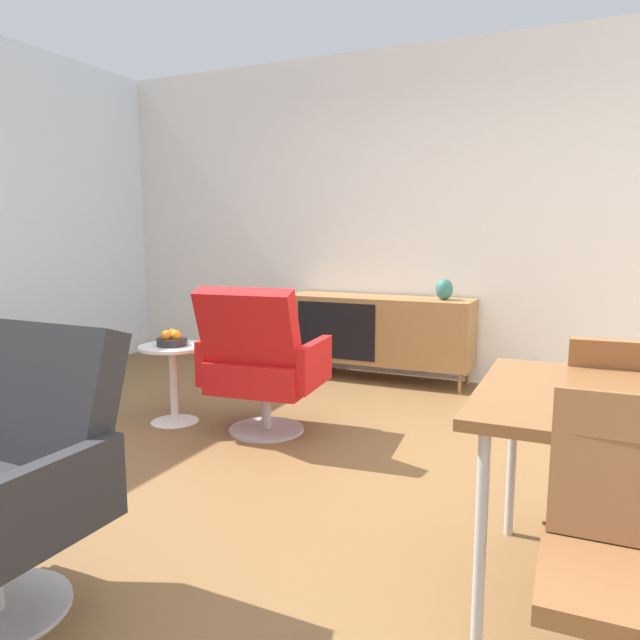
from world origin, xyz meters
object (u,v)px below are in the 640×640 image
(vase_cobalt, at_px, (444,289))
(lounge_chair_red, at_px, (261,361))
(dining_chair_front_left, at_px, (628,565))
(fruit_bowl, at_px, (172,339))
(sideboard, at_px, (378,329))
(side_table_round, at_px, (173,375))
(dining_chair_back_left, at_px, (613,427))
(armchair_black_shell, at_px, (4,472))
(magazine_stack, at_px, (32,393))

(vase_cobalt, distance_m, lounge_chair_red, 1.84)
(dining_chair_front_left, height_order, fruit_bowl, dining_chair_front_left)
(vase_cobalt, xyz_separation_m, lounge_chair_red, (-0.76, -1.64, -0.34))
(vase_cobalt, bearing_deg, sideboard, -179.81)
(vase_cobalt, distance_m, fruit_bowl, 2.20)
(sideboard, relative_size, lounge_chair_red, 1.69)
(sideboard, bearing_deg, vase_cobalt, 0.19)
(side_table_round, bearing_deg, sideboard, 62.46)
(sideboard, relative_size, vase_cobalt, 9.36)
(side_table_round, bearing_deg, dining_chair_front_left, -31.44)
(vase_cobalt, relative_size, dining_chair_back_left, 0.20)
(fruit_bowl, bearing_deg, armchair_black_shell, -67.83)
(fruit_bowl, bearing_deg, side_table_round, 102.66)
(sideboard, relative_size, magazine_stack, 3.91)
(sideboard, bearing_deg, fruit_bowl, -117.52)
(vase_cobalt, height_order, fruit_bowl, vase_cobalt)
(dining_chair_front_left, xyz_separation_m, lounge_chair_red, (-1.94, 1.61, -0.00))
(vase_cobalt, bearing_deg, fruit_bowl, -130.62)
(dining_chair_front_left, height_order, lounge_chair_red, lounge_chair_red)
(dining_chair_back_left, distance_m, armchair_black_shell, 2.30)
(side_table_round, bearing_deg, dining_chair_back_left, -10.30)
(lounge_chair_red, distance_m, magazine_stack, 1.90)
(lounge_chair_red, bearing_deg, vase_cobalt, 65.02)
(sideboard, height_order, fruit_bowl, sideboard)
(dining_chair_front_left, bearing_deg, magazine_stack, 158.88)
(dining_chair_front_left, distance_m, side_table_round, 3.06)
(magazine_stack, bearing_deg, vase_cobalt, 34.29)
(vase_cobalt, height_order, dining_chair_back_left, vase_cobalt)
(dining_chair_front_left, xyz_separation_m, magazine_stack, (-3.80, 1.47, -0.38))
(vase_cobalt, distance_m, dining_chair_back_left, 2.46)
(sideboard, distance_m, lounge_chair_red, 1.65)
(magazine_stack, bearing_deg, lounge_chair_red, 4.51)
(sideboard, height_order, vase_cobalt, vase_cobalt)
(armchair_black_shell, bearing_deg, vase_cobalt, 78.89)
(sideboard, distance_m, fruit_bowl, 1.88)
(lounge_chair_red, bearing_deg, armchair_black_shell, -87.52)
(sideboard, distance_m, dining_chair_back_left, 2.76)
(vase_cobalt, distance_m, dining_chair_front_left, 3.48)
(lounge_chair_red, relative_size, fruit_bowl, 4.73)
(armchair_black_shell, distance_m, fruit_bowl, 1.97)
(armchair_black_shell, relative_size, side_table_round, 1.82)
(fruit_bowl, distance_m, magazine_stack, 1.29)
(side_table_round, bearing_deg, magazine_stack, -174.03)
(vase_cobalt, height_order, lounge_chair_red, lounge_chair_red)
(vase_cobalt, relative_size, side_table_round, 0.33)
(vase_cobalt, xyz_separation_m, dining_chair_back_left, (1.18, -2.14, -0.34))
(sideboard, bearing_deg, lounge_chair_red, -97.08)
(side_table_round, xyz_separation_m, fruit_bowl, (0.00, -0.00, 0.24))
(side_table_round, bearing_deg, fruit_bowl, -77.34)
(fruit_bowl, bearing_deg, dining_chair_front_left, -31.42)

